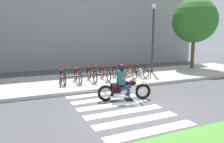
# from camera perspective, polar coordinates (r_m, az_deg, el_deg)

# --- Properties ---
(ground_plane) EXTENTS (48.00, 48.00, 0.00)m
(ground_plane) POSITION_cam_1_polar(r_m,az_deg,el_deg) (7.52, 6.35, -10.04)
(ground_plane) COLOR #4C4C4F
(grass_median) EXTENTS (24.00, 1.10, 0.08)m
(grass_median) POSITION_cam_1_polar(r_m,az_deg,el_deg) (5.62, 20.82, -17.22)
(grass_median) COLOR #4C8C38
(grass_median) RESTS_ON ground
(sidewalk) EXTENTS (24.00, 4.40, 0.15)m
(sidewalk) POSITION_cam_1_polar(r_m,az_deg,el_deg) (11.85, -6.04, -2.39)
(sidewalk) COLOR #B7B2A8
(sidewalk) RESTS_ON ground
(crosswalk_stripe_0) EXTENTS (2.80, 0.40, 0.01)m
(crosswalk_stripe_0) POSITION_cam_1_polar(r_m,az_deg,el_deg) (6.05, 10.64, -15.13)
(crosswalk_stripe_0) COLOR white
(crosswalk_stripe_0) RESTS_ON ground
(crosswalk_stripe_1) EXTENTS (2.80, 0.40, 0.01)m
(crosswalk_stripe_1) POSITION_cam_1_polar(r_m,az_deg,el_deg) (6.66, 6.57, -12.65)
(crosswalk_stripe_1) COLOR white
(crosswalk_stripe_1) RESTS_ON ground
(crosswalk_stripe_2) EXTENTS (2.80, 0.40, 0.01)m
(crosswalk_stripe_2) POSITION_cam_1_polar(r_m,az_deg,el_deg) (7.31, 3.27, -10.55)
(crosswalk_stripe_2) COLOR white
(crosswalk_stripe_2) RESTS_ON ground
(crosswalk_stripe_3) EXTENTS (2.80, 0.40, 0.01)m
(crosswalk_stripe_3) POSITION_cam_1_polar(r_m,az_deg,el_deg) (7.99, 0.55, -8.78)
(crosswalk_stripe_3) COLOR white
(crosswalk_stripe_3) RESTS_ON ground
(crosswalk_stripe_4) EXTENTS (2.80, 0.40, 0.01)m
(crosswalk_stripe_4) POSITION_cam_1_polar(r_m,az_deg,el_deg) (8.68, -1.72, -7.27)
(crosswalk_stripe_4) COLOR white
(crosswalk_stripe_4) RESTS_ON ground
(crosswalk_stripe_5) EXTENTS (2.80, 0.40, 0.01)m
(crosswalk_stripe_5) POSITION_cam_1_polar(r_m,az_deg,el_deg) (9.40, -3.64, -5.98)
(crosswalk_stripe_5) COLOR white
(crosswalk_stripe_5) RESTS_ON ground
(motorcycle) EXTENTS (2.08, 0.86, 1.23)m
(motorcycle) POSITION_cam_1_polar(r_m,az_deg,el_deg) (8.43, 3.42, -4.59)
(motorcycle) COLOR black
(motorcycle) RESTS_ON ground
(rider) EXTENTS (0.72, 0.65, 1.44)m
(rider) POSITION_cam_1_polar(r_m,az_deg,el_deg) (8.33, 2.92, -2.16)
(rider) COLOR #1E4C59
(rider) RESTS_ON ground
(bicycle_0) EXTENTS (0.48, 1.61, 0.73)m
(bicycle_0) POSITION_cam_1_polar(r_m,az_deg,el_deg) (10.85, -12.88, -1.48)
(bicycle_0) COLOR black
(bicycle_0) RESTS_ON sidewalk
(bicycle_1) EXTENTS (0.48, 1.63, 0.74)m
(bicycle_1) POSITION_cam_1_polar(r_m,az_deg,el_deg) (11.02, -9.05, -1.17)
(bicycle_1) COLOR black
(bicycle_1) RESTS_ON sidewalk
(bicycle_2) EXTENTS (0.48, 1.73, 0.78)m
(bicycle_2) POSITION_cam_1_polar(r_m,az_deg,el_deg) (11.24, -5.36, -0.80)
(bicycle_2) COLOR black
(bicycle_2) RESTS_ON sidewalk
(bicycle_3) EXTENTS (0.48, 1.65, 0.76)m
(bicycle_3) POSITION_cam_1_polar(r_m,az_deg,el_deg) (11.51, -1.83, -0.57)
(bicycle_3) COLOR black
(bicycle_3) RESTS_ON sidewalk
(bicycle_4) EXTENTS (0.48, 1.62, 0.74)m
(bicycle_4) POSITION_cam_1_polar(r_m,az_deg,el_deg) (11.82, 1.54, -0.33)
(bicycle_4) COLOR black
(bicycle_4) RESTS_ON sidewalk
(bicycle_5) EXTENTS (0.48, 1.67, 0.72)m
(bicycle_5) POSITION_cam_1_polar(r_m,az_deg,el_deg) (12.16, 4.72, -0.10)
(bicycle_5) COLOR black
(bicycle_5) RESTS_ON sidewalk
(bicycle_6) EXTENTS (0.48, 1.60, 0.72)m
(bicycle_6) POSITION_cam_1_polar(r_m,az_deg,el_deg) (12.55, 7.71, 0.13)
(bicycle_6) COLOR black
(bicycle_6) RESTS_ON sidewalk
(bike_rack) EXTENTS (5.11, 0.07, 0.49)m
(bike_rack) POSITION_cam_1_polar(r_m,az_deg,el_deg) (10.99, -0.70, -0.63)
(bike_rack) COLOR #333338
(bike_rack) RESTS_ON sidewalk
(street_lamp) EXTENTS (0.28, 0.28, 4.40)m
(street_lamp) POSITION_cam_1_polar(r_m,az_deg,el_deg) (13.98, 10.81, 9.97)
(street_lamp) COLOR #2D2D33
(street_lamp) RESTS_ON ground
(tree_near_rack) EXTENTS (3.15, 3.15, 5.14)m
(tree_near_rack) POSITION_cam_1_polar(r_m,az_deg,el_deg) (16.79, 21.02, 12.48)
(tree_near_rack) COLOR brown
(tree_near_rack) RESTS_ON ground
(building_backdrop) EXTENTS (24.00, 1.20, 9.90)m
(building_backdrop) POSITION_cam_1_polar(r_m,az_deg,el_deg) (17.27, -12.72, 17.40)
(building_backdrop) COLOR gray
(building_backdrop) RESTS_ON ground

